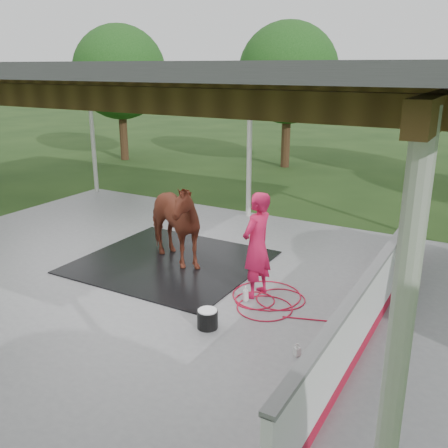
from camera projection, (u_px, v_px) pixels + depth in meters
The scene contains 12 objects.
ground at pixel (143, 275), 10.16m from camera, with size 100.00×100.00×0.00m, color #1E3814.
concrete_slab at pixel (143, 274), 10.15m from camera, with size 12.00×10.00×0.05m, color slate.
pavilion_structure at pixel (133, 72), 8.96m from camera, with size 12.60×10.60×4.05m.
dasher_board at pixel (374, 299), 7.81m from camera, with size 0.16×8.00×1.15m.
tree_belt at pixel (175, 81), 9.61m from camera, with size 28.00×28.00×5.80m.
rubber_mat at pixel (171, 262), 10.68m from camera, with size 3.67×3.44×0.03m, color black.
horse at pixel (169, 221), 10.40m from camera, with size 0.98×2.15×1.82m, color brown.
handler at pixel (257, 245), 8.89m from camera, with size 0.71×0.47×1.94m, color #B3133D.
wash_bucket at pixel (207, 319), 7.99m from camera, with size 0.34×0.34×0.31m.
soap_bottle_a at pixel (246, 294), 8.89m from camera, with size 0.11×0.11×0.29m, color silver.
soap_bottle_b at pixel (297, 349), 7.23m from camera, with size 0.09×0.09×0.19m, color #338CD8.
hose_coil at pixel (268, 300), 8.95m from camera, with size 2.62×1.60×0.02m.
Camera 1 is at (6.07, -7.32, 4.08)m, focal length 40.00 mm.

